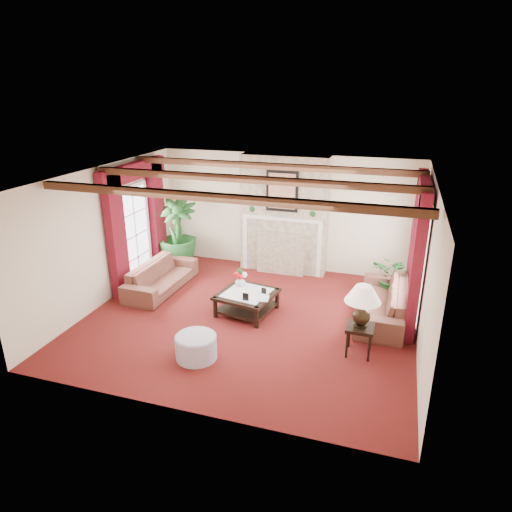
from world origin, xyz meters
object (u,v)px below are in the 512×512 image
(side_table, at_px, (359,340))
(ottoman, at_px, (196,347))
(sofa_right, at_px, (383,296))
(sofa_left, at_px, (161,272))
(potted_palm, at_px, (178,248))
(coffee_table, at_px, (247,303))

(side_table, bearing_deg, ottoman, -159.90)
(sofa_right, bearing_deg, ottoman, -49.12)
(sofa_left, bearing_deg, side_table, -105.25)
(potted_palm, xyz_separation_m, coffee_table, (2.34, -1.79, -0.26))
(potted_palm, xyz_separation_m, ottoman, (2.07, -3.52, -0.27))
(coffee_table, bearing_deg, side_table, -10.45)
(potted_palm, relative_size, coffee_table, 1.77)
(sofa_right, relative_size, potted_palm, 1.22)
(sofa_left, distance_m, sofa_right, 4.58)
(sofa_left, relative_size, side_table, 3.93)
(side_table, bearing_deg, potted_palm, 150.05)
(sofa_right, xyz_separation_m, coffee_table, (-2.49, -0.60, -0.22))
(coffee_table, height_order, ottoman, coffee_table)
(sofa_left, bearing_deg, ottoman, -138.92)
(coffee_table, relative_size, side_table, 1.97)
(sofa_right, xyz_separation_m, side_table, (-0.29, -1.43, -0.17))
(sofa_left, height_order, ottoman, sofa_left)
(coffee_table, bearing_deg, sofa_left, 177.53)
(potted_palm, bearing_deg, ottoman, -59.59)
(side_table, bearing_deg, sofa_right, 78.65)
(sofa_right, bearing_deg, side_table, -10.66)
(sofa_right, xyz_separation_m, potted_palm, (-4.83, 1.19, 0.04))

